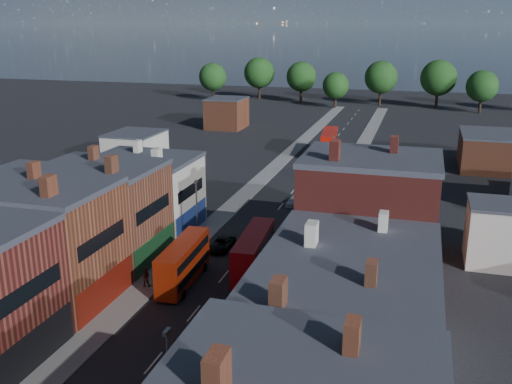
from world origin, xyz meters
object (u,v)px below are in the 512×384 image
Objects in this scene: car_3 at (295,201)px; ped_3 at (286,300)px; car_2 at (222,244)px; bus_1 at (254,253)px; ped_1 at (145,277)px; bus_2 at (329,143)px; bus_0 at (183,262)px.

ped_3 is (5.96, -30.41, 0.37)m from car_3.
car_2 is 2.72× the size of ped_3.
bus_1 is at bearing -82.36° from car_3.
bus_2 is at bearing -115.55° from ped_1.
bus_0 is 9.56m from car_2.
car_3 is at bearing -95.57° from bus_2.
ped_1 is (-3.19, -1.94, -1.18)m from bus_0.
ped_1 reaches higher than ped_3.
car_2 is at bearing -126.72° from ped_1.
bus_1 is 8.10m from car_2.
bus_0 is 5.71× the size of ped_3.
bus_2 reaches higher than ped_1.
car_3 is (5.00, 27.91, -1.66)m from bus_0.
bus_0 is at bearing -93.79° from car_2.
ped_1 reaches higher than car_3.
ped_1 is (-9.30, -5.64, -1.33)m from bus_1.
car_3 is at bearing 76.76° from bus_0.
car_2 is 19.02m from car_3.
bus_2 reaches higher than bus_1.
bus_1 reaches higher than ped_1.
bus_0 is 59.12m from bus_2.
car_2 is 15.77m from ped_3.
ped_3 is at bearing 159.61° from ped_1.
ped_3 is at bearing -49.02° from car_2.
bus_1 reaches higher than car_2.
car_2 is 11.97m from ped_1.
bus_2 reaches higher than ped_3.
bus_2 is at bearing 87.41° from bus_1.
bus_1 is at bearing 13.25° from ped_3.
bus_1 is 2.48× the size of car_3.
car_2 reaches higher than car_3.
bus_2 is 61.40m from ped_1.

